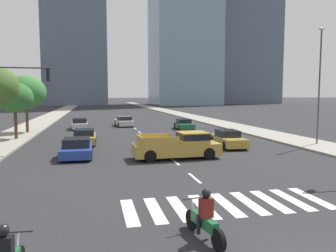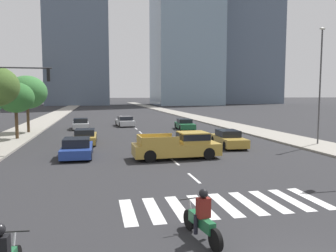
{
  "view_description": "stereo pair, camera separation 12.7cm",
  "coord_description": "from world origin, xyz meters",
  "px_view_note": "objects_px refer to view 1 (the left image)",
  "views": [
    {
      "loc": [
        -4.72,
        -5.71,
        4.07
      ],
      "look_at": [
        0.0,
        15.49,
        2.0
      ],
      "focal_mm": 35.42,
      "sensor_mm": 36.0,
      "label": 1
    },
    {
      "loc": [
        -4.6,
        -5.74,
        4.07
      ],
      "look_at": [
        0.0,
        15.49,
        2.0
      ],
      "focal_mm": 35.42,
      "sensor_mm": 36.0,
      "label": 2
    }
  ],
  "objects_px": {
    "sedan_green_0": "(184,124)",
    "sedan_gold_3": "(85,137)",
    "sedan_silver_1": "(80,124)",
    "sedan_silver_4": "(124,122)",
    "street_lamp_east": "(320,79)",
    "motorcycle_trailing": "(204,220)",
    "sedan_gold_5": "(228,139)",
    "traffic_signal_far": "(16,91)",
    "sedan_blue_2": "(77,148)",
    "street_tree_second": "(15,98)",
    "pickup_truck": "(180,146)",
    "street_tree_third": "(26,92)"
  },
  "relations": [
    {
      "from": "sedan_green_0",
      "to": "street_lamp_east",
      "type": "distance_m",
      "value": 16.66
    },
    {
      "from": "street_lamp_east",
      "to": "sedan_gold_5",
      "type": "bearing_deg",
      "value": 171.87
    },
    {
      "from": "sedan_silver_1",
      "to": "street_lamp_east",
      "type": "relative_size",
      "value": 0.49
    },
    {
      "from": "street_tree_second",
      "to": "sedan_silver_4",
      "type": "bearing_deg",
      "value": 46.78
    },
    {
      "from": "sedan_blue_2",
      "to": "pickup_truck",
      "type": "bearing_deg",
      "value": -105.1
    },
    {
      "from": "pickup_truck",
      "to": "street_tree_second",
      "type": "bearing_deg",
      "value": 135.86
    },
    {
      "from": "sedan_gold_3",
      "to": "motorcycle_trailing",
      "type": "bearing_deg",
      "value": -167.82
    },
    {
      "from": "sedan_blue_2",
      "to": "street_tree_second",
      "type": "height_order",
      "value": "street_tree_second"
    },
    {
      "from": "sedan_silver_4",
      "to": "street_tree_third",
      "type": "relative_size",
      "value": 0.78
    },
    {
      "from": "sedan_green_0",
      "to": "sedan_gold_3",
      "type": "height_order",
      "value": "sedan_gold_3"
    },
    {
      "from": "sedan_silver_1",
      "to": "sedan_gold_3",
      "type": "distance_m",
      "value": 12.28
    },
    {
      "from": "sedan_green_0",
      "to": "sedan_gold_3",
      "type": "distance_m",
      "value": 14.53
    },
    {
      "from": "motorcycle_trailing",
      "to": "sedan_gold_5",
      "type": "bearing_deg",
      "value": -35.03
    },
    {
      "from": "sedan_gold_3",
      "to": "sedan_silver_1",
      "type": "bearing_deg",
      "value": 5.36
    },
    {
      "from": "pickup_truck",
      "to": "sedan_green_0",
      "type": "bearing_deg",
      "value": 72.62
    },
    {
      "from": "sedan_silver_4",
      "to": "street_lamp_east",
      "type": "distance_m",
      "value": 24.44
    },
    {
      "from": "pickup_truck",
      "to": "street_tree_third",
      "type": "bearing_deg",
      "value": 125.24
    },
    {
      "from": "pickup_truck",
      "to": "sedan_gold_3",
      "type": "height_order",
      "value": "pickup_truck"
    },
    {
      "from": "motorcycle_trailing",
      "to": "sedan_silver_4",
      "type": "relative_size",
      "value": 0.47
    },
    {
      "from": "motorcycle_trailing",
      "to": "sedan_silver_4",
      "type": "bearing_deg",
      "value": -11.3
    },
    {
      "from": "sedan_green_0",
      "to": "sedan_gold_3",
      "type": "relative_size",
      "value": 0.97
    },
    {
      "from": "sedan_silver_4",
      "to": "traffic_signal_far",
      "type": "xyz_separation_m",
      "value": [
        -8.84,
        -18.7,
        3.69
      ]
    },
    {
      "from": "motorcycle_trailing",
      "to": "sedan_gold_5",
      "type": "height_order",
      "value": "motorcycle_trailing"
    },
    {
      "from": "motorcycle_trailing",
      "to": "street_lamp_east",
      "type": "xyz_separation_m",
      "value": [
        14.45,
        14.55,
        4.74
      ]
    },
    {
      "from": "traffic_signal_far",
      "to": "street_tree_second",
      "type": "xyz_separation_m",
      "value": [
        -1.71,
        7.47,
        -0.49
      ]
    },
    {
      "from": "sedan_green_0",
      "to": "sedan_silver_4",
      "type": "distance_m",
      "value": 8.48
    },
    {
      "from": "sedan_silver_4",
      "to": "street_tree_third",
      "type": "xyz_separation_m",
      "value": [
        -10.55,
        -6.1,
        3.7
      ]
    },
    {
      "from": "motorcycle_trailing",
      "to": "street_lamp_east",
      "type": "bearing_deg",
      "value": -54.83
    },
    {
      "from": "motorcycle_trailing",
      "to": "street_tree_second",
      "type": "bearing_deg",
      "value": 13.04
    },
    {
      "from": "sedan_silver_1",
      "to": "street_tree_second",
      "type": "distance_m",
      "value": 10.55
    },
    {
      "from": "sedan_gold_3",
      "to": "street_tree_second",
      "type": "height_order",
      "value": "street_tree_second"
    },
    {
      "from": "sedan_blue_2",
      "to": "sedan_gold_5",
      "type": "height_order",
      "value": "sedan_gold_5"
    },
    {
      "from": "motorcycle_trailing",
      "to": "sedan_green_0",
      "type": "distance_m",
      "value": 29.72
    },
    {
      "from": "sedan_green_0",
      "to": "street_tree_third",
      "type": "height_order",
      "value": "street_tree_third"
    },
    {
      "from": "sedan_green_0",
      "to": "sedan_blue_2",
      "type": "distance_m",
      "value": 19.03
    },
    {
      "from": "sedan_blue_2",
      "to": "sedan_gold_3",
      "type": "distance_m",
      "value": 5.84
    },
    {
      "from": "pickup_truck",
      "to": "sedan_silver_4",
      "type": "relative_size",
      "value": 1.21
    },
    {
      "from": "sedan_gold_5",
      "to": "sedan_gold_3",
      "type": "bearing_deg",
      "value": -105.5
    },
    {
      "from": "sedan_silver_1",
      "to": "sedan_gold_3",
      "type": "bearing_deg",
      "value": -178.66
    },
    {
      "from": "street_lamp_east",
      "to": "street_tree_third",
      "type": "height_order",
      "value": "street_lamp_east"
    },
    {
      "from": "pickup_truck",
      "to": "sedan_silver_1",
      "type": "distance_m",
      "value": 21.13
    },
    {
      "from": "sedan_gold_3",
      "to": "traffic_signal_far",
      "type": "relative_size",
      "value": 0.74
    },
    {
      "from": "sedan_blue_2",
      "to": "sedan_gold_3",
      "type": "bearing_deg",
      "value": -2.55
    },
    {
      "from": "sedan_green_0",
      "to": "sedan_gold_3",
      "type": "bearing_deg",
      "value": -46.21
    },
    {
      "from": "sedan_silver_1",
      "to": "pickup_truck",
      "type": "bearing_deg",
      "value": -163.33
    },
    {
      "from": "sedan_green_0",
      "to": "street_lamp_east",
      "type": "height_order",
      "value": "street_lamp_east"
    },
    {
      "from": "street_tree_third",
      "to": "sedan_silver_1",
      "type": "bearing_deg",
      "value": 34.46
    },
    {
      "from": "sedan_green_0",
      "to": "sedan_silver_4",
      "type": "height_order",
      "value": "sedan_silver_4"
    },
    {
      "from": "traffic_signal_far",
      "to": "sedan_silver_4",
      "type": "bearing_deg",
      "value": 64.69
    },
    {
      "from": "sedan_gold_5",
      "to": "traffic_signal_far",
      "type": "xyz_separation_m",
      "value": [
        -15.35,
        -0.05,
        3.69
      ]
    }
  ]
}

